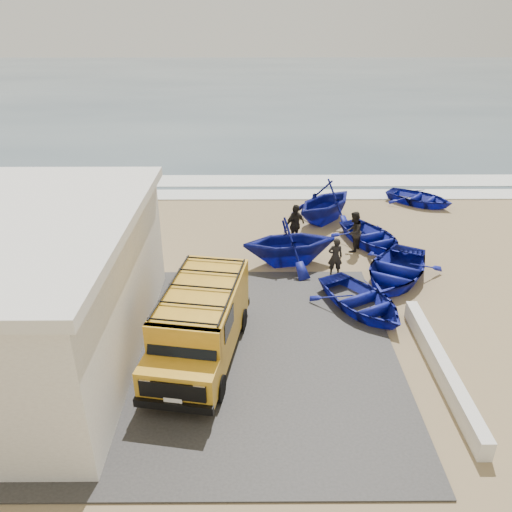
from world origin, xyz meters
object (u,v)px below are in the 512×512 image
object	(u,v)px
fisherman_front	(335,257)
fisherman_back	(295,225)
parapet	(441,367)
fisherman_middle	(354,232)
boat_near_right	(396,270)
van	(200,321)
boat_mid_left	(290,241)
boat_near_left	(362,300)
boat_far_right	(419,198)
boat_far_left	(325,201)
boat_mid_right	(372,237)

from	to	relation	value
fisherman_front	fisherman_back	distance (m)	3.01
parapet	fisherman_middle	world-z (taller)	fisherman_middle
boat_near_right	fisherman_middle	world-z (taller)	fisherman_middle
van	boat_mid_left	distance (m)	6.56
van	boat_near_left	distance (m)	5.72
boat_mid_left	parapet	bearing A→B (deg)	-160.89
boat_near_right	van	bearing A→B (deg)	-116.98
boat_near_left	fisherman_front	size ratio (longest dim) A/B	2.38
boat_near_right	boat_far_right	xyz separation A→B (m)	(3.35, 8.12, -0.08)
fisherman_front	fisherman_back	world-z (taller)	fisherman_back
parapet	boat_far_right	xyz separation A→B (m)	(3.47, 13.55, 0.08)
fisherman_middle	boat_far_left	bearing A→B (deg)	-136.06
van	boat_mid_right	distance (m)	10.07
boat_mid_left	boat_near_right	bearing A→B (deg)	-119.27
fisherman_back	boat_near_right	bearing A→B (deg)	-81.94
boat_mid_right	fisherman_middle	world-z (taller)	fisherman_middle
fisherman_back	boat_near_left	bearing A→B (deg)	-110.91
boat_far_right	boat_far_left	bearing A→B (deg)	152.43
boat_mid_right	fisherman_front	distance (m)	3.37
parapet	boat_near_right	distance (m)	5.44
boat_mid_right	boat_far_right	xyz separation A→B (m)	(3.57, 5.02, -0.03)
boat_near_left	boat_far_left	world-z (taller)	boat_far_left
van	boat_far_right	xyz separation A→B (m)	(10.15, 12.61, -0.82)
fisherman_middle	fisherman_back	bearing A→B (deg)	-72.60
boat_near_right	fisherman_front	size ratio (longest dim) A/B	2.71
boat_near_right	boat_far_right	world-z (taller)	boat_near_right
boat_far_right	fisherman_middle	world-z (taller)	fisherman_middle
fisherman_back	fisherman_middle	bearing A→B (deg)	-54.01
van	boat_far_right	world-z (taller)	van
boat_near_right	boat_far_right	bearing A→B (deg)	97.20
parapet	fisherman_front	distance (m)	6.23
fisherman_front	boat_far_left	bearing A→B (deg)	-95.03
boat_far_left	fisherman_front	xyz separation A→B (m)	(-0.31, -5.40, -0.25)
boat_mid_left	fisherman_middle	bearing A→B (deg)	-76.60
parapet	boat_mid_right	size ratio (longest dim) A/B	1.64
van	parapet	bearing A→B (deg)	1.37
parapet	boat_far_right	bearing A→B (deg)	75.66
boat_mid_left	boat_far_left	size ratio (longest dim) A/B	0.96
parapet	fisherman_front	xyz separation A→B (m)	(-2.09, 5.84, 0.49)
boat_near_left	fisherman_back	bearing A→B (deg)	81.19
boat_near_right	boat_near_left	bearing A→B (deg)	-99.00
fisherman_front	fisherman_middle	bearing A→B (deg)	-118.42
parapet	boat_mid_left	bearing A→B (deg)	118.85
van	boat_mid_left	world-z (taller)	van
van	fisherman_middle	xyz separation A→B (m)	(5.67, 7.03, -0.31)
boat_near_left	boat_near_right	world-z (taller)	boat_near_right
boat_mid_left	fisherman_back	xyz separation A→B (m)	(0.34, 1.74, -0.05)
boat_near_left	fisherman_front	xyz separation A→B (m)	(-0.54, 2.50, 0.39)
boat_mid_right	fisherman_back	xyz separation A→B (m)	(-3.31, 0.02, 0.54)
boat_mid_left	boat_far_left	bearing A→B (deg)	-33.67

